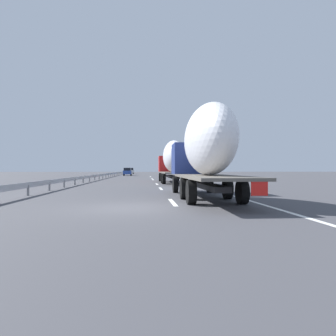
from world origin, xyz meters
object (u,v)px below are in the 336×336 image
(truck_trailing, at_px, (205,148))
(car_white_van, at_px, (131,171))
(road_sign, at_px, (178,165))
(car_blue_sedan, at_px, (127,172))
(truck_lead, at_px, (173,160))

(truck_trailing, distance_m, car_white_van, 86.66)
(road_sign, bearing_deg, car_blue_sedan, 31.56)
(car_blue_sedan, xyz_separation_m, road_sign, (-16.30, -10.01, 1.26))
(truck_lead, relative_size, car_white_van, 3.14)
(car_blue_sedan, bearing_deg, car_white_van, 0.68)
(truck_trailing, xyz_separation_m, car_blue_sedan, (58.70, 6.91, -1.64))
(truck_lead, height_order, car_white_van, truck_lead)
(car_white_van, xyz_separation_m, road_sign, (-43.94, -10.34, 1.23))
(truck_lead, distance_m, truck_trailing, 18.27)
(truck_trailing, xyz_separation_m, car_white_van, (86.34, 7.24, -1.61))
(car_white_van, xyz_separation_m, car_blue_sedan, (-27.64, -0.33, -0.03))
(car_blue_sedan, distance_m, road_sign, 19.17)
(car_white_van, bearing_deg, car_blue_sedan, -179.32)
(car_blue_sedan, relative_size, road_sign, 1.37)
(truck_lead, xyz_separation_m, road_sign, (24.13, -3.10, -0.33))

